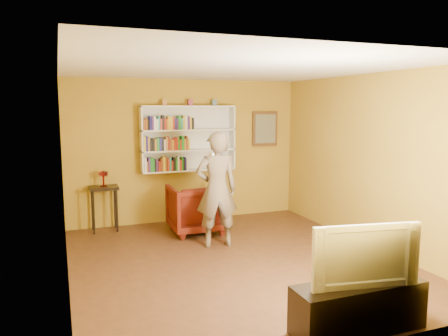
{
  "coord_description": "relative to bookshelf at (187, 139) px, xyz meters",
  "views": [
    {
      "loc": [
        -2.28,
        -5.55,
        2.17
      ],
      "look_at": [
        0.11,
        0.75,
        1.24
      ],
      "focal_mm": 35.0,
      "sensor_mm": 36.0,
      "label": 1
    }
  ],
  "objects": [
    {
      "name": "books_row_upper",
      "position": [
        -0.37,
        -0.11,
        0.3
      ],
      "size": [
        0.94,
        0.19,
        0.27
      ],
      "color": "brown",
      "rests_on": "bookshelf"
    },
    {
      "name": "game_remote",
      "position": [
        -0.19,
        -1.92,
        -0.09
      ],
      "size": [
        0.04,
        0.15,
        0.04
      ],
      "primitive_type": "cube",
      "color": "white",
      "rests_on": "person"
    },
    {
      "name": "television",
      "position": [
        0.38,
        -4.66,
        -0.8
      ],
      "size": [
        1.08,
        0.31,
        0.62
      ],
      "primitive_type": "imported",
      "rotation": [
        0.0,
        0.0,
        -0.16
      ],
      "color": "black",
      "rests_on": "tv_cabinet"
    },
    {
      "name": "person",
      "position": [
        -0.01,
        -1.66,
        -0.69
      ],
      "size": [
        0.71,
        0.52,
        1.81
      ],
      "primitive_type": "imported",
      "rotation": [
        0.0,
        0.0,
        3.0
      ],
      "color": "#6F6152",
      "rests_on": "ground"
    },
    {
      "name": "ornament_centre",
      "position": [
        0.04,
        -0.06,
        0.68
      ],
      "size": [
        0.09,
        0.09,
        0.12
      ],
      "primitive_type": "cube",
      "color": "maroon",
      "rests_on": "bookshelf"
    },
    {
      "name": "ornament_right",
      "position": [
        0.52,
        -0.06,
        0.68
      ],
      "size": [
        0.08,
        0.08,
        0.11
      ],
      "primitive_type": "cube",
      "color": "slate",
      "rests_on": "bookshelf"
    },
    {
      "name": "books_row_middle",
      "position": [
        -0.44,
        -0.11,
        -0.08
      ],
      "size": [
        0.85,
        0.19,
        0.27
      ],
      "color": "gold",
      "rests_on": "bookshelf"
    },
    {
      "name": "room_shell",
      "position": [
        0.0,
        -2.41,
        -0.58
      ],
      "size": [
        5.3,
        5.8,
        2.88
      ],
      "color": "#462816",
      "rests_on": "ground"
    },
    {
      "name": "console_table",
      "position": [
        -1.58,
        -0.16,
        -0.93
      ],
      "size": [
        0.49,
        0.38,
        0.8
      ],
      "color": "black",
      "rests_on": "ground"
    },
    {
      "name": "armchair",
      "position": [
        -0.09,
        -0.8,
        -1.17
      ],
      "size": [
        0.92,
        0.95,
        0.85
      ],
      "primitive_type": "imported",
      "rotation": [
        0.0,
        0.0,
        3.12
      ],
      "color": "#440904",
      "rests_on": "ground"
    },
    {
      "name": "ornament_left",
      "position": [
        -0.45,
        -0.06,
        0.67
      ],
      "size": [
        0.08,
        0.08,
        0.1
      ],
      "primitive_type": "cube",
      "color": "#BD7436",
      "rests_on": "bookshelf"
    },
    {
      "name": "tv_cabinet",
      "position": [
        0.38,
        -4.66,
        -1.35
      ],
      "size": [
        1.35,
        0.4,
        0.48
      ],
      "primitive_type": "cube",
      "color": "black",
      "rests_on": "ground"
    },
    {
      "name": "ruby_lustre",
      "position": [
        -1.58,
        -0.16,
        -0.59
      ],
      "size": [
        0.17,
        0.17,
        0.28
      ],
      "color": "maroon",
      "rests_on": "console_table"
    },
    {
      "name": "books_row_lower",
      "position": [
        -0.46,
        -0.11,
        -0.46
      ],
      "size": [
        0.83,
        0.18,
        0.27
      ],
      "color": "silver",
      "rests_on": "bookshelf"
    },
    {
      "name": "framed_painting",
      "position": [
        1.65,
        0.05,
        0.16
      ],
      "size": [
        0.55,
        0.05,
        0.7
      ],
      "color": "#503117",
      "rests_on": "room_shell"
    },
    {
      "name": "bookshelf",
      "position": [
        0.0,
        0.0,
        0.0
      ],
      "size": [
        1.8,
        0.29,
        1.23
      ],
      "color": "silver",
      "rests_on": "room_shell"
    }
  ]
}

